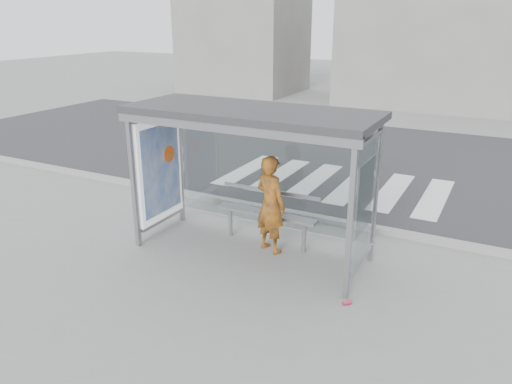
{
  "coord_description": "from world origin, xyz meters",
  "views": [
    {
      "loc": [
        3.84,
        -7.19,
        4.06
      ],
      "look_at": [
        0.0,
        0.2,
        1.1
      ],
      "focal_mm": 35.0,
      "sensor_mm": 36.0,
      "label": 1
    }
  ],
  "objects_px": {
    "bus_shelter": "(233,143)",
    "person": "(271,204)",
    "soda_can": "(347,303)",
    "bench": "(267,214)"
  },
  "relations": [
    {
      "from": "bus_shelter",
      "to": "bench",
      "type": "height_order",
      "value": "bus_shelter"
    },
    {
      "from": "bus_shelter",
      "to": "person",
      "type": "height_order",
      "value": "bus_shelter"
    },
    {
      "from": "bench",
      "to": "person",
      "type": "bearing_deg",
      "value": -51.03
    },
    {
      "from": "person",
      "to": "bench",
      "type": "distance_m",
      "value": 0.43
    },
    {
      "from": "bench",
      "to": "soda_can",
      "type": "height_order",
      "value": "bench"
    },
    {
      "from": "bench",
      "to": "soda_can",
      "type": "distance_m",
      "value": 2.49
    },
    {
      "from": "person",
      "to": "bench",
      "type": "height_order",
      "value": "person"
    },
    {
      "from": "bus_shelter",
      "to": "soda_can",
      "type": "height_order",
      "value": "bus_shelter"
    },
    {
      "from": "bus_shelter",
      "to": "soda_can",
      "type": "distance_m",
      "value": 3.27
    },
    {
      "from": "soda_can",
      "to": "person",
      "type": "bearing_deg",
      "value": 148.12
    }
  ]
}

